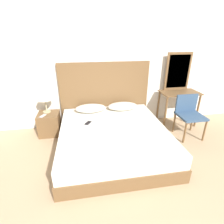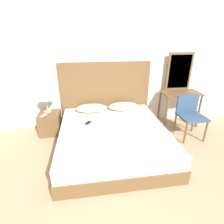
% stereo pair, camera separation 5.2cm
% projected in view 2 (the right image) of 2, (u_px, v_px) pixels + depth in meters
% --- Properties ---
extents(wall_back, '(10.00, 0.06, 2.70)m').
position_uv_depth(wall_back, '(103.00, 65.00, 3.68)').
color(wall_back, white).
rests_on(wall_back, ground_plane).
extents(bed, '(1.85, 2.00, 0.45)m').
position_uv_depth(bed, '(113.00, 138.00, 3.15)').
color(bed, brown).
rests_on(bed, ground_plane).
extents(headboard, '(1.94, 0.05, 1.42)m').
position_uv_depth(headboard, '(106.00, 95.00, 3.87)').
color(headboard, brown).
rests_on(headboard, ground_plane).
extents(pillow_left, '(0.63, 0.37, 0.15)m').
position_uv_depth(pillow_left, '(91.00, 108.00, 3.67)').
color(pillow_left, silver).
rests_on(pillow_left, bed).
extents(pillow_right, '(0.63, 0.37, 0.15)m').
position_uv_depth(pillow_right, '(123.00, 106.00, 3.76)').
color(pillow_right, silver).
rests_on(pillow_right, bed).
extents(phone_on_bed, '(0.14, 0.16, 0.01)m').
position_uv_depth(phone_on_bed, '(88.00, 123.00, 3.20)').
color(phone_on_bed, black).
rests_on(phone_on_bed, bed).
extents(nightstand, '(0.42, 0.43, 0.46)m').
position_uv_depth(nightstand, '(50.00, 123.00, 3.67)').
color(nightstand, brown).
rests_on(nightstand, ground_plane).
extents(table_lamp, '(0.31, 0.31, 0.46)m').
position_uv_depth(table_lamp, '(45.00, 95.00, 3.51)').
color(table_lamp, tan).
rests_on(table_lamp, nightstand).
extents(phone_on_nightstand, '(0.13, 0.17, 0.01)m').
position_uv_depth(phone_on_nightstand, '(44.00, 115.00, 3.47)').
color(phone_on_nightstand, '#B7B7BC').
rests_on(phone_on_nightstand, nightstand).
extents(vanity_desk, '(0.84, 0.47, 0.78)m').
position_uv_depth(vanity_desk, '(180.00, 99.00, 3.88)').
color(vanity_desk, brown).
rests_on(vanity_desk, ground_plane).
extents(vanity_mirror, '(0.57, 0.03, 0.82)m').
position_uv_depth(vanity_mirror, '(179.00, 72.00, 3.84)').
color(vanity_mirror, brown).
rests_on(vanity_mirror, vanity_desk).
extents(chair, '(0.48, 0.48, 0.84)m').
position_uv_depth(chair, '(190.00, 113.00, 3.49)').
color(chair, '#334C6B').
rests_on(chair, ground_plane).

